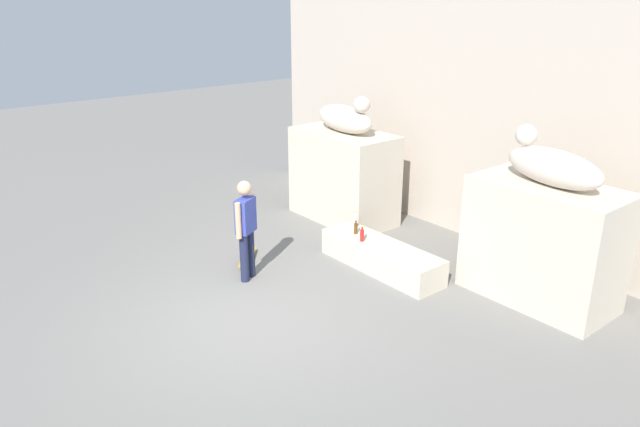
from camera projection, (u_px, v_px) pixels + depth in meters
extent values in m
plane|color=slate|center=(245.00, 321.00, 8.54)|extent=(40.00, 40.00, 0.00)
cube|color=#BDAF9E|center=(489.00, 90.00, 10.75)|extent=(11.06, 0.60, 5.51)
cube|color=beige|center=(344.00, 176.00, 12.12)|extent=(2.17, 1.16, 1.82)
cube|color=beige|center=(543.00, 243.00, 8.89)|extent=(2.17, 1.16, 1.82)
ellipsoid|color=beige|center=(344.00, 119.00, 11.71)|extent=(1.65, 0.72, 0.52)
sphere|color=beige|center=(362.00, 105.00, 11.16)|extent=(0.32, 0.32, 0.32)
ellipsoid|color=beige|center=(553.00, 167.00, 8.48)|extent=(1.67, 0.82, 0.52)
sphere|color=beige|center=(526.00, 135.00, 8.80)|extent=(0.32, 0.32, 0.32)
cube|color=beige|center=(381.00, 257.00, 10.08)|extent=(2.32, 0.68, 0.45)
cylinder|color=#1E233F|center=(244.00, 258.00, 9.59)|extent=(0.14, 0.14, 0.82)
cylinder|color=#1E233F|center=(250.00, 253.00, 9.77)|extent=(0.14, 0.14, 0.82)
cube|color=#333F99|center=(245.00, 216.00, 9.44)|extent=(0.34, 0.41, 0.56)
sphere|color=tan|center=(244.00, 188.00, 9.28)|extent=(0.23, 0.23, 0.23)
cylinder|color=tan|center=(238.00, 221.00, 9.25)|extent=(0.09, 0.09, 0.58)
cylinder|color=tan|center=(252.00, 212.00, 9.64)|extent=(0.09, 0.09, 0.58)
cube|color=gold|center=(247.00, 257.00, 10.44)|extent=(0.73, 0.68, 0.02)
cylinder|color=white|center=(246.00, 252.00, 10.74)|extent=(0.06, 0.06, 0.06)
cylinder|color=white|center=(254.00, 252.00, 10.73)|extent=(0.06, 0.06, 0.06)
cylinder|color=white|center=(241.00, 266.00, 10.18)|extent=(0.06, 0.06, 0.06)
cylinder|color=white|center=(249.00, 267.00, 10.17)|extent=(0.06, 0.06, 0.06)
cylinder|color=#593314|center=(356.00, 228.00, 10.41)|extent=(0.06, 0.06, 0.19)
cylinder|color=#593314|center=(356.00, 222.00, 10.36)|extent=(0.03, 0.03, 0.06)
cylinder|color=yellow|center=(356.00, 220.00, 10.35)|extent=(0.03, 0.03, 0.01)
cylinder|color=red|center=(362.00, 236.00, 10.09)|extent=(0.07, 0.07, 0.20)
cylinder|color=red|center=(362.00, 228.00, 10.05)|extent=(0.03, 0.03, 0.06)
cylinder|color=yellow|center=(362.00, 226.00, 10.04)|extent=(0.04, 0.04, 0.01)
cylinder|color=silver|center=(355.00, 222.00, 10.61)|extent=(0.06, 0.06, 0.26)
cylinder|color=silver|center=(355.00, 214.00, 10.55)|extent=(0.03, 0.03, 0.06)
cylinder|color=yellow|center=(355.00, 212.00, 10.54)|extent=(0.03, 0.03, 0.01)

